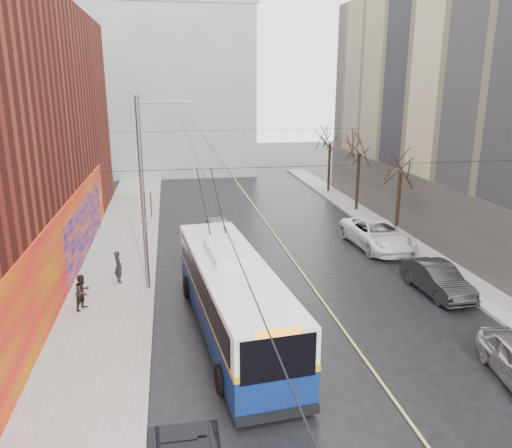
{
  "coord_description": "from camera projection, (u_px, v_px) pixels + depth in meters",
  "views": [
    {
      "loc": [
        -5.02,
        -12.5,
        9.45
      ],
      "look_at": [
        -1.2,
        9.51,
        3.17
      ],
      "focal_mm": 35.0,
      "sensor_mm": 36.0,
      "label": 1
    }
  ],
  "objects": [
    {
      "name": "pedestrian_a",
      "position": [
        118.0,
        267.0,
        24.08
      ],
      "size": [
        0.59,
        0.69,
        1.6
      ],
      "primitive_type": "imported",
      "rotation": [
        0.0,
        0.0,
        2.0
      ],
      "color": "black",
      "rests_on": "sidewalk_left"
    },
    {
      "name": "sidewalk_right",
      "position": [
        426.0,
        257.0,
        28.09
      ],
      "size": [
        2.0,
        60.0,
        0.15
      ],
      "primitive_type": "cube",
      "color": "gray",
      "rests_on": "ground"
    },
    {
      "name": "tree_near",
      "position": [
        402.0,
        160.0,
        30.56
      ],
      "size": [
        3.2,
        3.2,
        6.4
      ],
      "color": "black",
      "rests_on": "ground"
    },
    {
      "name": "tree_far",
      "position": [
        330.0,
        135.0,
        43.79
      ],
      "size": [
        3.2,
        3.2,
        6.57
      ],
      "color": "black",
      "rests_on": "ground"
    },
    {
      "name": "streetlight_pole",
      "position": [
        146.0,
        190.0,
        22.41
      ],
      "size": [
        2.65,
        0.6,
        9.0
      ],
      "color": "slate",
      "rests_on": "ground"
    },
    {
      "name": "sidewalk_left",
      "position": [
        116.0,
        276.0,
        25.29
      ],
      "size": [
        4.0,
        60.0,
        0.15
      ],
      "primitive_type": "cube",
      "color": "gray",
      "rests_on": "ground"
    },
    {
      "name": "lane_line",
      "position": [
        289.0,
        254.0,
        28.77
      ],
      "size": [
        0.12,
        50.0,
        0.01
      ],
      "primitive_type": "cube",
      "color": "#BFB74C",
      "rests_on": "ground"
    },
    {
      "name": "trolleybus",
      "position": [
        232.0,
        295.0,
        19.32
      ],
      "size": [
        3.66,
        12.01,
        5.62
      ],
      "rotation": [
        0.0,
        0.0,
        0.1
      ],
      "color": "#0B1E55",
      "rests_on": "ground"
    },
    {
      "name": "pedestrian_b",
      "position": [
        83.0,
        292.0,
        21.2
      ],
      "size": [
        0.9,
        0.95,
        1.55
      ],
      "primitive_type": "imported",
      "rotation": [
        0.0,
        0.0,
        1.02
      ],
      "color": "black",
      "rests_on": "sidewalk_left"
    },
    {
      "name": "catenary_wires",
      "position": [
        215.0,
        145.0,
        27.15
      ],
      "size": [
        18.0,
        60.0,
        0.22
      ],
      "color": "black"
    },
    {
      "name": "building_far",
      "position": [
        157.0,
        88.0,
        54.49
      ],
      "size": [
        20.5,
        12.1,
        18.0
      ],
      "color": "gray",
      "rests_on": "ground"
    },
    {
      "name": "following_car",
      "position": [
        218.0,
        230.0,
        31.05
      ],
      "size": [
        1.91,
        4.26,
        1.42
      ],
      "primitive_type": "imported",
      "rotation": [
        0.0,
        0.0,
        0.06
      ],
      "color": "#A7A7AB",
      "rests_on": "ground"
    },
    {
      "name": "parked_car_b",
      "position": [
        437.0,
        279.0,
        23.18
      ],
      "size": [
        1.75,
        4.43,
        1.43
      ],
      "primitive_type": "imported",
      "rotation": [
        0.0,
        0.0,
        0.05
      ],
      "color": "#232325",
      "rests_on": "ground"
    },
    {
      "name": "tree_mid",
      "position": [
        360.0,
        143.0,
        37.12
      ],
      "size": [
        3.2,
        3.2,
        6.68
      ],
      "color": "black",
      "rests_on": "ground"
    },
    {
      "name": "pigeons_flying",
      "position": [
        209.0,
        127.0,
        22.61
      ],
      "size": [
        3.68,
        1.65,
        2.34
      ],
      "color": "slate"
    },
    {
      "name": "ground",
      "position": [
        348.0,
        405.0,
        15.24
      ],
      "size": [
        140.0,
        140.0,
        0.0
      ],
      "primitive_type": "plane",
      "color": "black",
      "rests_on": "ground"
    },
    {
      "name": "parked_car_c",
      "position": [
        377.0,
        234.0,
        29.77
      ],
      "size": [
        3.06,
        6.09,
        1.65
      ],
      "primitive_type": "imported",
      "rotation": [
        0.0,
        0.0,
        0.05
      ],
      "color": "white",
      "rests_on": "ground"
    }
  ]
}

